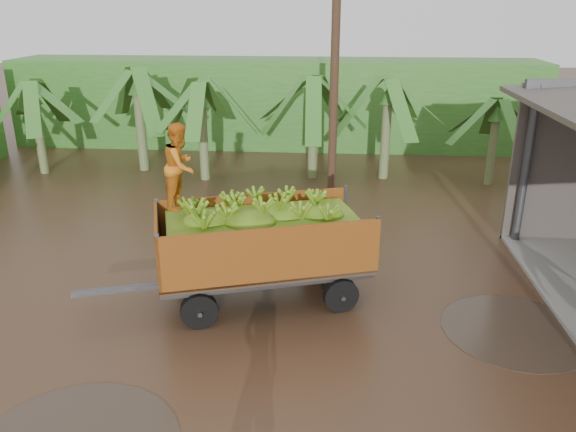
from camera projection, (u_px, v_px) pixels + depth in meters
The scene contains 5 objects.
ground at pixel (294, 363), 9.58m from camera, with size 100.00×100.00×0.00m, color black.
hedge_north at pixel (275, 103), 24.02m from camera, with size 22.00×3.00×3.60m, color #2D661E.
banana_trailer at pixel (260, 240), 11.29m from camera, with size 5.90×3.20×3.64m.
utility_pole at pixel (334, 77), 15.48m from camera, with size 1.20×0.24×7.62m.
banana_plants at pixel (73, 163), 14.77m from camera, with size 24.89×20.64×4.20m.
Camera 1 is at (0.55, -8.06, 5.74)m, focal length 35.00 mm.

